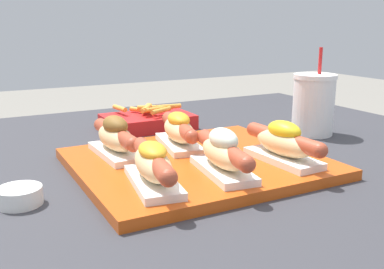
% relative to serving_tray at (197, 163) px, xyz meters
% --- Properties ---
extents(serving_tray, '(0.42, 0.37, 0.02)m').
position_rel_serving_tray_xyz_m(serving_tray, '(0.00, 0.00, 0.00)').
color(serving_tray, '#CC4C14').
rests_on(serving_tray, patio_table).
extents(hot_dog_0, '(0.08, 0.19, 0.07)m').
position_rel_serving_tray_xyz_m(hot_dog_0, '(-0.12, -0.09, 0.04)').
color(hot_dog_0, white).
rests_on(hot_dog_0, serving_tray).
extents(hot_dog_1, '(0.08, 0.19, 0.07)m').
position_rel_serving_tray_xyz_m(hot_dog_1, '(-0.00, -0.09, 0.04)').
color(hot_dog_1, white).
rests_on(hot_dog_1, serving_tray).
extents(hot_dog_2, '(0.07, 0.19, 0.07)m').
position_rel_serving_tray_xyz_m(hot_dog_2, '(0.12, -0.09, 0.04)').
color(hot_dog_2, white).
rests_on(hot_dog_2, serving_tray).
extents(hot_dog_3, '(0.06, 0.19, 0.07)m').
position_rel_serving_tray_xyz_m(hot_dog_3, '(-0.12, 0.09, 0.04)').
color(hot_dog_3, white).
rests_on(hot_dog_3, serving_tray).
extents(hot_dog_4, '(0.09, 0.19, 0.07)m').
position_rel_serving_tray_xyz_m(hot_dog_4, '(0.01, 0.08, 0.04)').
color(hot_dog_4, white).
rests_on(hot_dog_4, serving_tray).
extents(sauce_bowl, '(0.06, 0.06, 0.03)m').
position_rel_serving_tray_xyz_m(sauce_bowl, '(-0.31, -0.03, 0.01)').
color(sauce_bowl, white).
rests_on(sauce_bowl, patio_table).
extents(drink_cup, '(0.10, 0.10, 0.20)m').
position_rel_serving_tray_xyz_m(drink_cup, '(0.36, 0.09, 0.06)').
color(drink_cup, white).
rests_on(drink_cup, patio_table).
extents(fries_basket, '(0.21, 0.14, 0.06)m').
position_rel_serving_tray_xyz_m(fries_basket, '(0.04, 0.33, 0.01)').
color(fries_basket, red).
rests_on(fries_basket, patio_table).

